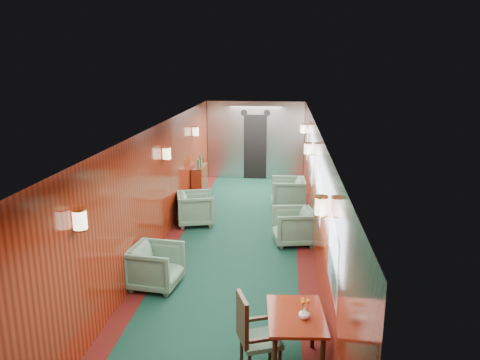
# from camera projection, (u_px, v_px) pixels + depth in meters

# --- Properties ---
(room) EXTENTS (12.00, 12.10, 2.40)m
(room) POSITION_uv_depth(u_px,v_px,m) (234.00, 169.00, 8.65)
(room) COLOR #0E3226
(room) RESTS_ON ground
(bulkhead) EXTENTS (2.98, 0.17, 2.39)m
(bulkhead) POSITION_uv_depth(u_px,v_px,m) (255.00, 141.00, 14.46)
(bulkhead) COLOR #B2B5BA
(bulkhead) RESTS_ON ground
(windows_right) EXTENTS (0.02, 8.60, 0.80)m
(windows_right) POSITION_uv_depth(u_px,v_px,m) (314.00, 177.00, 8.79)
(windows_right) COLOR silver
(windows_right) RESTS_ON ground
(wall_sconces) EXTENTS (2.97, 7.97, 0.25)m
(wall_sconces) POSITION_uv_depth(u_px,v_px,m) (238.00, 155.00, 9.16)
(wall_sconces) COLOR #FFF0C6
(wall_sconces) RESTS_ON ground
(dining_table) EXTENTS (0.72, 0.98, 0.70)m
(dining_table) POSITION_uv_depth(u_px,v_px,m) (296.00, 323.00, 5.47)
(dining_table) COLOR maroon
(dining_table) RESTS_ON ground
(side_chair) EXTENTS (0.57, 0.59, 1.02)m
(side_chair) POSITION_uv_depth(u_px,v_px,m) (252.00, 332.00, 5.35)
(side_chair) COLOR #1F4838
(side_chair) RESTS_ON ground
(credenza) EXTENTS (0.30, 0.96, 1.14)m
(credenza) POSITION_uv_depth(u_px,v_px,m) (200.00, 181.00, 12.55)
(credenza) COLOR maroon
(credenza) RESTS_ON ground
(flower_vase) EXTENTS (0.16, 0.16, 0.13)m
(flower_vase) POSITION_uv_depth(u_px,v_px,m) (304.00, 313.00, 5.34)
(flower_vase) COLOR white
(flower_vase) RESTS_ON dining_table
(armchair_left_near) EXTENTS (0.86, 0.84, 0.71)m
(armchair_left_near) POSITION_uv_depth(u_px,v_px,m) (156.00, 266.00, 7.54)
(armchair_left_near) COLOR #1F4838
(armchair_left_near) RESTS_ON ground
(armchair_left_far) EXTENTS (0.98, 0.96, 0.73)m
(armchair_left_far) POSITION_uv_depth(u_px,v_px,m) (196.00, 208.00, 10.47)
(armchair_left_far) COLOR #1F4838
(armchair_left_far) RESTS_ON ground
(armchair_right_near) EXTENTS (0.91, 0.89, 0.72)m
(armchair_right_near) POSITION_uv_depth(u_px,v_px,m) (293.00, 226.00, 9.35)
(armchair_right_near) COLOR #1F4838
(armchair_right_near) RESTS_ON ground
(armchair_right_far) EXTENTS (0.86, 0.84, 0.76)m
(armchair_right_far) POSITION_uv_depth(u_px,v_px,m) (288.00, 193.00, 11.66)
(armchair_right_far) COLOR #1F4838
(armchair_right_far) RESTS_ON ground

